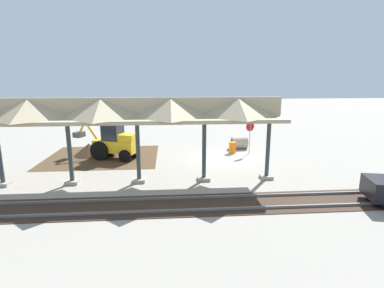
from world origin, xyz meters
TOP-DOWN VIEW (x-y plane):
  - ground_plane at (0.00, 0.00)m, footprint 120.00×120.00m
  - dirt_work_zone at (9.18, -1.20)m, footprint 8.27×7.00m
  - platform_canopy at (9.67, 4.67)m, footprint 24.05×3.20m
  - rail_tracks at (0.00, 8.18)m, footprint 60.00×2.58m
  - stop_sign at (-2.27, -1.21)m, footprint 0.72×0.31m
  - backhoe at (8.18, -0.67)m, footprint 5.07×2.88m
  - dirt_mound at (10.32, -1.79)m, footprint 4.85×4.85m
  - concrete_pipe at (-1.89, -3.01)m, footprint 1.34×1.07m
  - traffic_barrel at (-0.99, -1.57)m, footprint 0.56×0.56m

SIDE VIEW (x-z plane):
  - ground_plane at x=0.00m, z-range 0.00..0.00m
  - dirt_mound at x=10.32m, z-range -0.94..0.94m
  - dirt_work_zone at x=9.18m, z-range 0.00..0.01m
  - rail_tracks at x=0.00m, z-range -0.05..0.10m
  - traffic_barrel at x=-0.99m, z-range 0.00..0.90m
  - concrete_pipe at x=-1.89m, z-range 0.00..1.00m
  - backhoe at x=8.18m, z-range -0.14..2.68m
  - stop_sign at x=-2.27m, z-range 0.58..3.17m
  - platform_canopy at x=9.67m, z-range 1.73..6.63m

